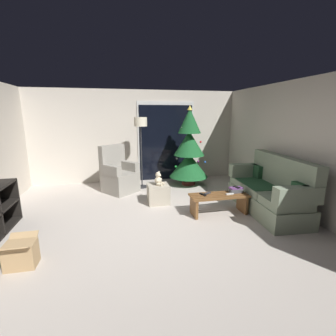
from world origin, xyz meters
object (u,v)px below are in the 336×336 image
at_px(cardboard_box_open_near_shelf, 21,254).
at_px(remote_black, 203,194).
at_px(ottoman, 158,194).
at_px(teddy_bear_honey_by_tree, 160,183).
at_px(coffee_table, 219,201).
at_px(remote_white, 230,194).
at_px(armchair, 119,175).
at_px(cell_phone, 237,187).
at_px(remote_graphite, 208,193).
at_px(teddy_bear_cream, 159,179).
at_px(couch, 270,191).
at_px(christmas_tree, 189,151).
at_px(book_stack, 236,190).
at_px(floor_lamp, 141,129).

bearing_deg(cardboard_box_open_near_shelf, remote_black, 20.67).
height_order(ottoman, teddy_bear_honey_by_tree, ottoman).
bearing_deg(cardboard_box_open_near_shelf, coffee_table, 18.00).
distance_m(coffee_table, cardboard_box_open_near_shelf, 3.22).
distance_m(remote_white, armchair, 2.71).
bearing_deg(ottoman, cell_phone, -27.63).
height_order(armchair, ottoman, armchair).
xyz_separation_m(remote_graphite, teddy_bear_cream, (-0.82, 0.71, 0.13)).
bearing_deg(cardboard_box_open_near_shelf, teddy_bear_cream, 41.28).
xyz_separation_m(teddy_bear_honey_by_tree, cardboard_box_open_near_shelf, (-2.25, -2.86, 0.04)).
bearing_deg(couch, teddy_bear_honey_by_tree, 133.34).
bearing_deg(coffee_table, cardboard_box_open_near_shelf, -162.00).
bearing_deg(remote_graphite, christmas_tree, -34.95).
bearing_deg(cell_phone, armchair, 127.16).
xyz_separation_m(remote_black, cell_phone, (0.69, 0.02, 0.09)).
distance_m(couch, book_stack, 0.66).
height_order(remote_graphite, teddy_bear_honey_by_tree, remote_graphite).
xyz_separation_m(armchair, ottoman, (0.81, -0.96, -0.20)).
relative_size(coffee_table, ottoman, 2.50).
relative_size(remote_graphite, cell_phone, 1.08).
height_order(teddy_bear_honey_by_tree, cardboard_box_open_near_shelf, cardboard_box_open_near_shelf).
bearing_deg(remote_black, couch, 156.11).
height_order(remote_black, ottoman, remote_black).
bearing_deg(floor_lamp, couch, -42.28).
bearing_deg(ottoman, teddy_bear_honey_by_tree, 78.31).
bearing_deg(book_stack, cell_phone, 23.73).
bearing_deg(cardboard_box_open_near_shelf, book_stack, 17.09).
relative_size(remote_black, book_stack, 0.58).
height_order(book_stack, teddy_bear_cream, teddy_bear_cream).
relative_size(floor_lamp, teddy_bear_honey_by_tree, 6.25).
relative_size(book_stack, ottoman, 0.61).
relative_size(remote_graphite, book_stack, 0.58).
distance_m(remote_black, ottoman, 1.06).
bearing_deg(remote_white, couch, -101.53).
relative_size(armchair, teddy_bear_honey_by_tree, 3.96).
relative_size(couch, christmas_tree, 0.96).
xyz_separation_m(christmas_tree, teddy_bear_cream, (-1.02, -1.19, -0.40)).
bearing_deg(remote_black, remote_white, 151.96).
distance_m(remote_white, cell_phone, 0.23).
xyz_separation_m(remote_black, remote_white, (0.50, -0.08, 0.00)).
relative_size(christmas_tree, teddy_bear_cream, 7.28).
relative_size(teddy_bear_honey_by_tree, cardboard_box_open_near_shelf, 0.67).
bearing_deg(remote_black, ottoman, -65.66).
bearing_deg(cardboard_box_open_near_shelf, ottoman, 41.50).
height_order(remote_white, floor_lamp, floor_lamp).
bearing_deg(teddy_bear_cream, armchair, 130.13).
relative_size(book_stack, armchair, 0.24).
bearing_deg(teddy_bear_cream, floor_lamp, 101.00).
bearing_deg(cardboard_box_open_near_shelf, floor_lamp, 58.74).
xyz_separation_m(floor_lamp, cardboard_box_open_near_shelf, (-1.81, -2.98, -1.34)).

